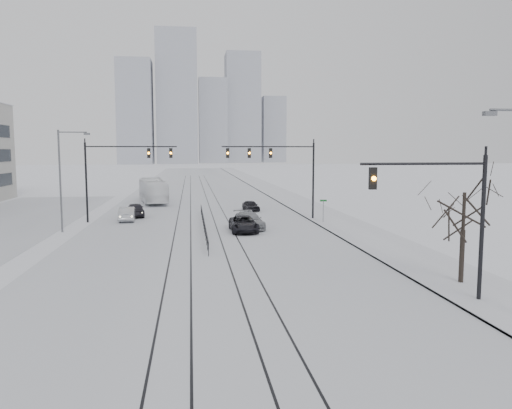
% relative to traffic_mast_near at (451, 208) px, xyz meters
% --- Properties ---
extents(ground, '(500.00, 500.00, 0.00)m').
position_rel_traffic_mast_near_xyz_m(ground, '(-10.79, -6.00, -4.56)').
color(ground, white).
rests_on(ground, ground).
extents(road, '(22.00, 260.00, 0.02)m').
position_rel_traffic_mast_near_xyz_m(road, '(-10.79, 54.00, -4.55)').
color(road, silver).
rests_on(road, ground).
extents(sidewalk_east, '(5.00, 260.00, 0.16)m').
position_rel_traffic_mast_near_xyz_m(sidewalk_east, '(2.71, 54.00, -4.48)').
color(sidewalk_east, silver).
rests_on(sidewalk_east, ground).
extents(curb, '(0.10, 260.00, 0.12)m').
position_rel_traffic_mast_near_xyz_m(curb, '(0.26, 54.00, -4.50)').
color(curb, gray).
rests_on(curb, ground).
extents(tram_rails, '(5.30, 180.00, 0.01)m').
position_rel_traffic_mast_near_xyz_m(tram_rails, '(-10.79, 34.00, -4.54)').
color(tram_rails, black).
rests_on(tram_rails, ground).
extents(skyline, '(96.00, 48.00, 72.00)m').
position_rel_traffic_mast_near_xyz_m(skyline, '(-5.77, 267.63, 26.08)').
color(skyline, '#979BA6').
rests_on(skyline, ground).
extents(traffic_mast_near, '(6.10, 0.37, 7.00)m').
position_rel_traffic_mast_near_xyz_m(traffic_mast_near, '(0.00, 0.00, 0.00)').
color(traffic_mast_near, black).
rests_on(traffic_mast_near, ground).
extents(traffic_mast_ne, '(9.60, 0.37, 8.00)m').
position_rel_traffic_mast_near_xyz_m(traffic_mast_ne, '(-2.64, 29.00, 1.20)').
color(traffic_mast_ne, black).
rests_on(traffic_mast_ne, ground).
extents(traffic_mast_nw, '(9.10, 0.37, 8.00)m').
position_rel_traffic_mast_near_xyz_m(traffic_mast_nw, '(-19.31, 30.00, 1.01)').
color(traffic_mast_nw, black).
rests_on(traffic_mast_nw, ground).
extents(street_light_west, '(2.73, 0.25, 9.00)m').
position_rel_traffic_mast_near_xyz_m(street_light_west, '(-22.99, 24.00, 0.65)').
color(street_light_west, '#595B60').
rests_on(street_light_west, ground).
extents(bare_tree, '(4.40, 4.40, 6.10)m').
position_rel_traffic_mast_near_xyz_m(bare_tree, '(2.41, 3.00, -0.07)').
color(bare_tree, black).
rests_on(bare_tree, ground).
extents(median_fence, '(0.06, 24.00, 1.00)m').
position_rel_traffic_mast_near_xyz_m(median_fence, '(-10.79, 24.00, -4.04)').
color(median_fence, black).
rests_on(median_fence, ground).
extents(street_sign, '(0.70, 0.06, 2.40)m').
position_rel_traffic_mast_near_xyz_m(street_sign, '(1.01, 26.00, -2.96)').
color(street_sign, '#595B60').
rests_on(street_sign, ground).
extents(sedan_sb_inner, '(2.59, 4.77, 1.54)m').
position_rel_traffic_mast_near_xyz_m(sedan_sb_inner, '(-17.98, 33.69, -3.79)').
color(sedan_sb_inner, black).
rests_on(sedan_sb_inner, ground).
extents(sedan_sb_outer, '(1.79, 4.50, 1.46)m').
position_rel_traffic_mast_near_xyz_m(sedan_sb_outer, '(-18.43, 30.49, -3.83)').
color(sedan_sb_outer, silver).
rests_on(sedan_sb_outer, ground).
extents(sedan_nb_front, '(2.37, 5.06, 1.40)m').
position_rel_traffic_mast_near_xyz_m(sedan_nb_front, '(-7.32, 22.04, -3.86)').
color(sedan_nb_front, black).
rests_on(sedan_nb_front, ground).
extents(sedan_nb_right, '(2.81, 5.42, 1.50)m').
position_rel_traffic_mast_near_xyz_m(sedan_nb_right, '(-6.62, 23.84, -3.81)').
color(sedan_nb_right, gray).
rests_on(sedan_nb_right, ground).
extents(sedan_nb_far, '(2.04, 3.79, 1.23)m').
position_rel_traffic_mast_near_xyz_m(sedan_nb_far, '(-4.81, 37.41, -3.95)').
color(sedan_nb_far, black).
rests_on(sedan_nb_far, ground).
extents(box_truck, '(4.89, 12.35, 3.35)m').
position_rel_traffic_mast_near_xyz_m(box_truck, '(-17.13, 48.44, -2.89)').
color(box_truck, white).
rests_on(box_truck, ground).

